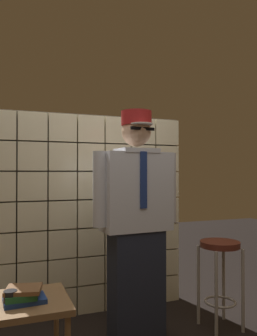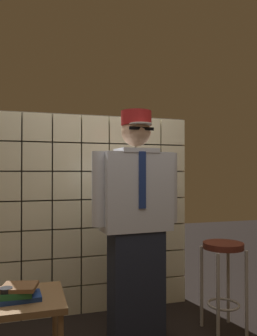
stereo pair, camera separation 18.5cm
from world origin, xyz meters
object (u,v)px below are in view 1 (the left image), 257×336
(side_table, at_px, (26,311))
(book_stack, at_px, (23,295))
(coffee_mug, at_px, (11,299))
(standing_person, at_px, (136,221))
(bar_stool, at_px, (220,263))

(side_table, bearing_deg, book_stack, -117.53)
(side_table, bearing_deg, coffee_mug, -140.09)
(standing_person, relative_size, side_table, 3.40)
(book_stack, distance_m, coffee_mug, 0.08)
(bar_stool, bearing_deg, book_stack, -170.33)
(standing_person, height_order, coffee_mug, standing_person)
(bar_stool, distance_m, coffee_mug, 1.74)
(coffee_mug, bearing_deg, book_stack, 26.62)
(side_table, height_order, coffee_mug, coffee_mug)
(standing_person, relative_size, coffee_mug, 14.49)
(standing_person, distance_m, bar_stool, 0.86)
(bar_stool, relative_size, book_stack, 2.86)
(standing_person, bearing_deg, book_stack, -164.56)
(coffee_mug, bearing_deg, side_table, 39.91)
(standing_person, xyz_separation_m, book_stack, (-0.88, -0.31, -0.37))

